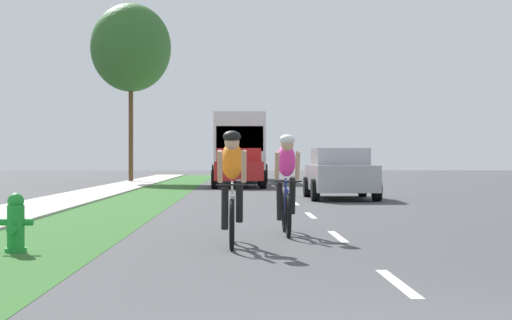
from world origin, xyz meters
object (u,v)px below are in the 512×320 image
Objects in this scene: cyclist_trailing at (286,184)px; pickup_red at (239,168)px; bus_white at (240,145)px; sedan_silver at (340,173)px; fire_hydrant_green at (16,223)px; cyclist_lead at (232,187)px; street_tree_far at (131,48)px.

cyclist_trailing is 21.30m from pickup_red.
bus_white is at bearing 91.26° from cyclist_trailing.
sedan_silver is at bearing -81.46° from bus_white.
cyclist_lead is (2.77, 0.63, 0.44)m from fire_hydrant_green.
cyclist_trailing is at bearing 63.21° from cyclist_lead.
street_tree_far reaches higher than cyclist_trailing.
bus_white reaches higher than sedan_silver.
sedan_silver reaches higher than fire_hydrant_green.
cyclist_lead is at bearing 12.84° from fire_hydrant_green.
fire_hydrant_green is 0.08× the size of street_tree_far.
bus_white is at bearing 85.06° from fire_hydrant_green.
bus_white reaches higher than cyclist_lead.
street_tree_far is at bearing 115.69° from sedan_silver.
street_tree_far is at bearing 102.17° from cyclist_trailing.
fire_hydrant_green is 23.77m from pickup_red.
cyclist_lead is 32.36m from street_tree_far.
bus_white is 7.84m from street_tree_far.
sedan_silver is (5.92, 13.83, 0.40)m from fire_hydrant_green.
street_tree_far is at bearing 94.96° from fire_hydrant_green.
cyclist_trailing is (0.84, 1.67, 0.00)m from cyclist_lead.
pickup_red is 11.80m from street_tree_far.
street_tree_far is at bearing 124.19° from pickup_red.
pickup_red is at bearing -90.26° from bus_white.
sedan_silver is 10.22m from pickup_red.
bus_white is at bearing 98.54° from sedan_silver.
fire_hydrant_green is 0.44× the size of cyclist_trailing.
cyclist_lead is 1.00× the size of cyclist_trailing.
sedan_silver is (2.31, 11.53, -0.04)m from cyclist_trailing.
fire_hydrant_green is at bearing -96.96° from pickup_red.
cyclist_trailing is at bearing -77.83° from street_tree_far.
pickup_red is at bearing -55.81° from street_tree_far.
pickup_red is at bearing 91.98° from cyclist_trailing.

